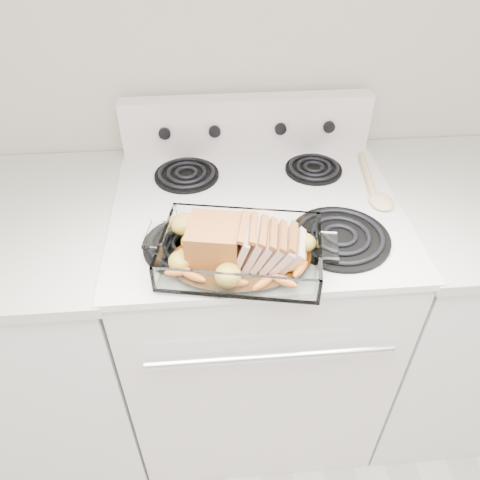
{
  "coord_description": "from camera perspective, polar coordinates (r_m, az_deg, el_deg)",
  "views": [
    {
      "loc": [
        -0.13,
        0.63,
        1.69
      ],
      "look_at": [
        -0.06,
        1.45,
        0.99
      ],
      "focal_mm": 35.0,
      "sensor_mm": 36.0,
      "label": 1
    }
  ],
  "objects": [
    {
      "name": "counter_right",
      "position": [
        1.78,
        23.61,
        -7.24
      ],
      "size": [
        0.58,
        0.68,
        0.93
      ],
      "color": "white",
      "rests_on": "ground"
    },
    {
      "name": "baking_dish",
      "position": [
        1.08,
        0.09,
        -1.87
      ],
      "size": [
        0.36,
        0.24,
        0.07
      ],
      "rotation": [
        0.0,
        0.0,
        -0.19
      ],
      "color": "white",
      "rests_on": "electric_range"
    },
    {
      "name": "roast_vegetables",
      "position": [
        1.1,
        -0.29,
        -0.17
      ],
      "size": [
        0.37,
        0.2,
        0.05
      ],
      "rotation": [
        0.0,
        0.0,
        -0.01
      ],
      "color": "#DD5920",
      "rests_on": "baking_dish"
    },
    {
      "name": "counter_left",
      "position": [
        1.68,
        -21.91,
        -10.19
      ],
      "size": [
        0.58,
        0.68,
        0.93
      ],
      "color": "white",
      "rests_on": "ground"
    },
    {
      "name": "electric_range",
      "position": [
        1.59,
        1.65,
        -9.0
      ],
      "size": [
        0.78,
        0.7,
        1.12
      ],
      "color": "white",
      "rests_on": "ground"
    },
    {
      "name": "pork_roast",
      "position": [
        1.05,
        -0.77,
        -0.56
      ],
      "size": [
        0.26,
        0.12,
        0.09
      ],
      "rotation": [
        0.0,
        0.0,
        0.11
      ],
      "color": "#954E14",
      "rests_on": "baking_dish"
    },
    {
      "name": "wooden_spoon",
      "position": [
        1.37,
        16.14,
        5.98
      ],
      "size": [
        0.06,
        0.3,
        0.02
      ],
      "rotation": [
        0.0,
        0.0,
        -0.13
      ],
      "color": "beige",
      "rests_on": "electric_range"
    }
  ]
}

